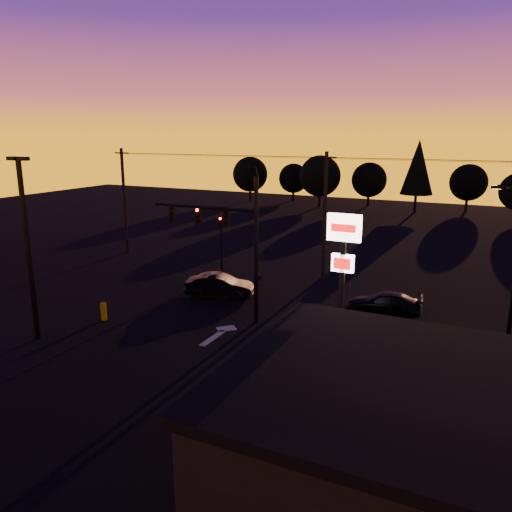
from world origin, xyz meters
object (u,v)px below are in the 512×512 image
Objects in this scene: secondary_signal at (221,237)px; car_mid at (220,285)px; bollard at (104,311)px; pylon_sign at (343,256)px; car_right at (383,303)px; traffic_signal_mast at (230,232)px; parking_lot_light at (27,238)px; suv_parked at (432,399)px.

car_mid is at bearing -61.51° from secondary_signal.
pylon_sign is at bearing 4.15° from bollard.
bollard is 0.23× the size of car_right.
car_mid is at bearing 129.23° from traffic_signal_mast.
parking_lot_light is 19.57m from suv_parked.
bollard is at bearing 133.13° from car_mid.
traffic_signal_mast is 1.26× the size of pylon_sign.
car_mid is (4.91, 10.04, -4.55)m from parking_lot_light.
parking_lot_light is 6.05m from bollard.
traffic_signal_mast is 1.97× the size of secondary_signal.
bollard is (-1.33, -10.95, -2.37)m from secondary_signal.
car_mid is at bearing 149.96° from pylon_sign.
secondary_signal is (-4.90, 7.49, -2.07)m from traffic_signal_mast.
secondary_signal reaches higher than car_mid.
traffic_signal_mast is 9.19m from secondary_signal.
car_mid is at bearing 63.95° from parking_lot_light.
pylon_sign reaches higher than suv_parked.
secondary_signal is at bearing -112.13° from car_right.
car_right is at bearing 121.52° from suv_parked.
suv_parked is (17.81, -2.23, 0.18)m from bollard.
suv_parked is at bearing -138.88° from car_mid.
traffic_signal_mast is 5.77m from car_mid.
pylon_sign is 1.57× the size of car_right.
pylon_sign is at bearing -137.07° from car_mid.
pylon_sign is 1.56× the size of car_mid.
traffic_signal_mast is at bearing 160.64° from pylon_sign.
traffic_signal_mast is 1.98× the size of car_right.
car_mid is (2.41, -4.44, -2.15)m from secondary_signal.
traffic_signal_mast is 8.66× the size of bollard.
bollard is (-6.23, -3.46, -4.44)m from traffic_signal_mast.
secondary_signal is at bearing 80.21° from parking_lot_light.
parking_lot_light is (-2.50, -14.49, 2.41)m from secondary_signal.
traffic_signal_mast is at bearing -157.79° from car_mid.
suv_parked reaches higher than car_right.
secondary_signal is 0.90× the size of suv_parked.
parking_lot_light is at bearing -108.37° from bollard.
traffic_signal_mast is at bearing -68.31° from car_right.
car_right is (0.54, 6.92, -4.29)m from pylon_sign.
pylon_sign is 14.07m from bollard.
suv_parked is at bearing -26.18° from traffic_signal_mast.
parking_lot_light is at bearing -99.79° from secondary_signal.
pylon_sign reaches higher than bollard.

